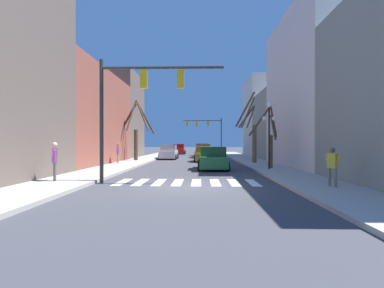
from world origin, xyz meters
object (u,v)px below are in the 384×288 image
street_tree_right_mid (269,141)px  pedestrian_on_left_sidewalk (118,152)px  car_parked_right_far (213,159)px  street_tree_left_mid (136,131)px  car_driving_away_lane (202,150)px  car_parked_right_mid (204,154)px  car_at_intersection (169,152)px  pedestrian_waiting_at_curb (332,164)px  traffic_signal_near (137,94)px  pedestrian_on_right_sidewalk (55,158)px  street_tree_left_near (252,132)px  traffic_signal_far (207,127)px  street_lamp_right_corner (269,122)px  car_driving_toward_lane (203,151)px  car_parked_right_near (179,149)px

street_tree_right_mid → pedestrian_on_left_sidewalk: bearing=160.5°
car_parked_right_far → street_tree_left_mid: size_ratio=0.74×
car_driving_away_lane → car_parked_right_mid: bearing=-178.9°
car_at_intersection → pedestrian_waiting_at_curb: size_ratio=2.91×
car_parked_right_far → car_driving_away_lane: (-0.76, 22.02, 0.06)m
traffic_signal_near → pedestrian_on_right_sidewalk: size_ratio=3.25×
street_tree_left_near → traffic_signal_far: bearing=98.8°
street_tree_right_mid → street_tree_left_mid: (-11.43, 9.01, 1.05)m
pedestrian_on_left_sidewalk → street_tree_left_near: 11.86m
car_at_intersection → traffic_signal_far: bearing=-17.8°
traffic_signal_near → car_at_intersection: 21.18m
street_lamp_right_corner → car_parked_right_mid: bearing=112.6°
street_lamp_right_corner → street_tree_right_mid: (0.25, 1.05, -1.25)m
car_parked_right_far → car_parked_right_mid: size_ratio=1.08×
car_driving_away_lane → pedestrian_on_left_sidewalk: 19.49m
car_at_intersection → street_tree_left_mid: (-2.83, -4.59, 2.33)m
street_lamp_right_corner → street_tree_right_mid: street_lamp_right_corner is taller
street_lamp_right_corner → car_at_intersection: street_lamp_right_corner is taller
traffic_signal_far → pedestrian_waiting_at_curb: (4.31, -37.45, -3.37)m
car_parked_right_far → car_driving_toward_lane: bearing=2.0°
car_driving_toward_lane → street_lamp_right_corner: bearing=-166.7°
car_parked_right_far → car_parked_right_mid: bearing=3.4°
traffic_signal_near → car_parked_right_mid: bearing=78.5°
traffic_signal_near → car_parked_right_far: (3.86, 7.60, -3.44)m
car_driving_away_lane → street_tree_right_mid: bearing=-168.0°
car_parked_right_near → street_tree_left_mid: (-2.87, -20.18, 2.33)m
car_at_intersection → traffic_signal_near: bearing=-177.9°
car_parked_right_near → pedestrian_waiting_at_curb: (9.03, -38.24, 0.28)m
street_lamp_right_corner → car_driving_away_lane: (-4.48, 23.38, -2.50)m
car_at_intersection → street_tree_left_near: street_tree_left_near is taller
traffic_signal_near → car_parked_right_mid: size_ratio=1.38×
car_at_intersection → pedestrian_on_right_sidewalk: size_ratio=2.54×
car_parked_right_far → street_tree_left_near: 6.79m
car_at_intersection → car_driving_away_lane: 9.55m
traffic_signal_far → car_parked_right_far: (-0.12, -28.08, -3.68)m
car_parked_right_far → street_tree_left_near: size_ratio=0.72×
street_tree_left_mid → street_tree_right_mid: bearing=-38.2°
traffic_signal_far → car_parked_right_far: 28.32m
pedestrian_on_left_sidewalk → street_tree_right_mid: bearing=58.8°
car_at_intersection → street_tree_left_near: (8.30, -7.97, 2.06)m
traffic_signal_near → traffic_signal_far: bearing=83.6°
street_lamp_right_corner → street_tree_left_near: street_tree_left_near is taller
street_tree_left_near → street_tree_right_mid: (0.30, -5.63, -0.78)m
car_parked_right_mid → car_parked_right_near: size_ratio=0.96×
car_driving_toward_lane → street_tree_right_mid: (4.56, -17.17, 1.26)m
car_at_intersection → street_tree_right_mid: street_tree_right_mid is taller
car_driving_away_lane → pedestrian_on_right_sidewalk: bearing=167.0°
car_at_intersection → car_parked_right_near: size_ratio=1.03×
street_tree_right_mid → street_lamp_right_corner: bearing=-103.6°
pedestrian_on_left_sidewalk → street_tree_right_mid: street_tree_right_mid is taller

